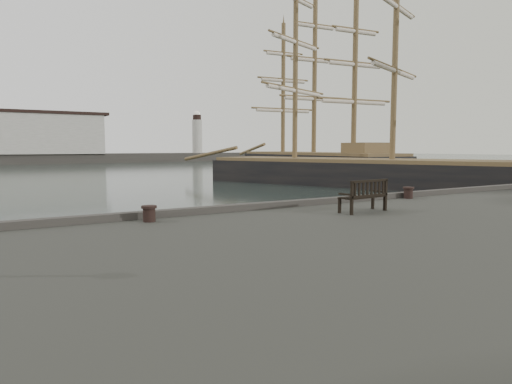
% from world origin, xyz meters
% --- Properties ---
extents(ground, '(400.00, 400.00, 0.00)m').
position_xyz_m(ground, '(0.00, 0.00, 0.00)').
color(ground, black).
rests_on(ground, ground).
extents(bench, '(1.56, 0.67, 0.87)m').
position_xyz_m(bench, '(1.39, -2.15, 1.84)').
color(bench, black).
rests_on(bench, quay).
extents(bollard_left, '(0.43, 0.43, 0.39)m').
position_xyz_m(bollard_left, '(-4.21, -0.71, 1.75)').
color(bollard_left, black).
rests_on(bollard_left, quay).
extents(bollard_right, '(0.47, 0.47, 0.40)m').
position_xyz_m(bollard_right, '(5.12, -0.51, 1.76)').
color(bollard_right, black).
rests_on(bollard_right, quay).
extents(tall_ship_main, '(19.44, 34.22, 25.66)m').
position_xyz_m(tall_ship_main, '(22.04, 15.64, 0.67)').
color(tall_ship_main, black).
rests_on(tall_ship_main, ground).
extents(tall_ship_far, '(8.81, 28.84, 24.33)m').
position_xyz_m(tall_ship_far, '(28.11, 33.89, 0.81)').
color(tall_ship_far, black).
rests_on(tall_ship_far, ground).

